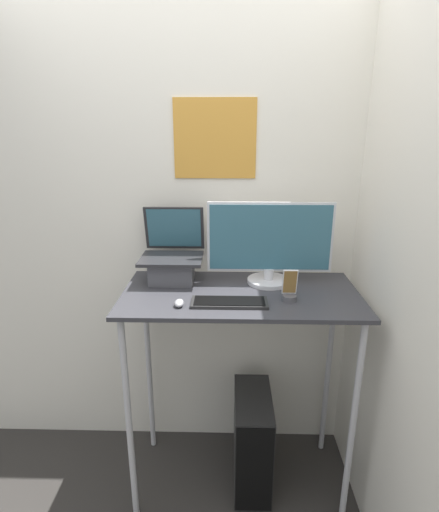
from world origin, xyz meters
name	(u,v)px	position (x,y,z in m)	size (l,w,h in m)	color
wall_back	(239,236)	(0.00, 0.65, 1.30)	(6.00, 0.06, 2.60)	silver
wall_side_right	(409,281)	(0.65, 0.00, 1.30)	(0.05, 6.00, 2.60)	silver
desk	(240,320)	(0.00, 0.28, 0.98)	(1.12, 0.57, 1.12)	#333338
laptop	(172,262)	(-0.34, 0.43, 1.22)	(0.31, 0.29, 0.36)	#4C4C51
monitor	(270,246)	(0.14, 0.41, 1.32)	(0.61, 0.21, 0.41)	silver
keyboard	(229,302)	(-0.05, 0.15, 1.13)	(0.34, 0.12, 0.02)	black
mouse	(179,303)	(-0.27, 0.12, 1.14)	(0.04, 0.07, 0.03)	#99999E
cell_phone	(290,291)	(0.22, 0.20, 1.17)	(0.07, 0.06, 0.15)	#4C4C51
computer_tower	(252,440)	(0.08, 0.28, 0.27)	(0.19, 0.42, 0.53)	black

